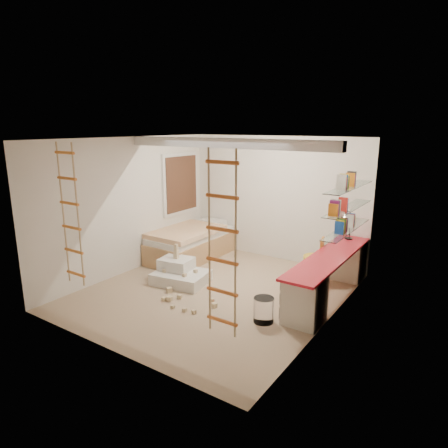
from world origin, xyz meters
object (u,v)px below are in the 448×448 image
Objects in this scene: desk at (329,275)px; swivel_chair at (316,268)px; play_platform at (180,273)px; bed at (191,243)px.

desk is 0.59m from swivel_chair.
play_platform is at bearing -148.88° from swivel_chair.
swivel_chair reaches higher than play_platform.
swivel_chair reaches higher than desk.
play_platform is at bearing -60.22° from bed.
desk is 3.25× the size of swivel_chair.
bed is at bearing 173.51° from desk.
desk is at bearing -48.06° from swivel_chair.
bed is at bearing -178.60° from swivel_chair.
swivel_chair reaches higher than bed.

